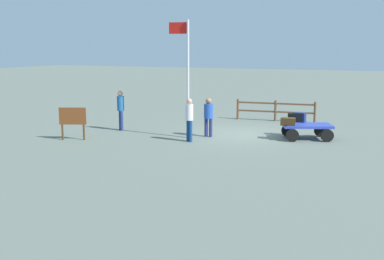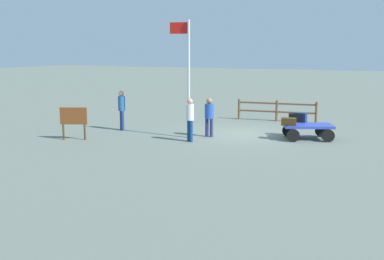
{
  "view_description": "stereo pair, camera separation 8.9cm",
  "coord_description": "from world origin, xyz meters",
  "views": [
    {
      "loc": [
        -5.86,
        18.8,
        3.68
      ],
      "look_at": [
        -0.19,
        6.0,
        1.18
      ],
      "focal_mm": 43.36,
      "sensor_mm": 36.0,
      "label": 1
    },
    {
      "loc": [
        -5.95,
        18.77,
        3.68
      ],
      "look_at": [
        -0.19,
        6.0,
        1.18
      ],
      "focal_mm": 43.36,
      "sensor_mm": 36.0,
      "label": 2
    }
  ],
  "objects": [
    {
      "name": "ground_plane",
      "position": [
        0.0,
        0.0,
        0.0
      ],
      "size": [
        120.0,
        120.0,
        0.0
      ],
      "primitive_type": "plane",
      "color": "slate"
    },
    {
      "name": "luggage_cart",
      "position": [
        -2.61,
        -0.0,
        0.45
      ],
      "size": [
        2.21,
        1.84,
        0.61
      ],
      "color": "#3043B1",
      "rests_on": "ground"
    },
    {
      "name": "suitcase_dark",
      "position": [
        -2.22,
        -0.53,
        0.8
      ],
      "size": [
        0.52,
        0.35,
        0.39
      ],
      "color": "navy",
      "rests_on": "luggage_cart"
    },
    {
      "name": "suitcase_olive",
      "position": [
        -2.05,
        -0.48,
        0.79
      ],
      "size": [
        0.66,
        0.43,
        0.35
      ],
      "color": "black",
      "rests_on": "luggage_cart"
    },
    {
      "name": "suitcase_grey",
      "position": [
        -1.96,
        0.48,
        0.76
      ],
      "size": [
        0.63,
        0.46,
        0.29
      ],
      "color": "#412D14",
      "rests_on": "luggage_cart"
    },
    {
      "name": "worker_lead",
      "position": [
        1.22,
        1.13,
        0.96
      ],
      "size": [
        0.41,
        0.41,
        1.62
      ],
      "color": "navy",
      "rests_on": "ground"
    },
    {
      "name": "worker_trailing",
      "position": [
        1.54,
        2.36,
        0.98
      ],
      "size": [
        0.43,
        0.43,
        1.72
      ],
      "color": "navy",
      "rests_on": "ground"
    },
    {
      "name": "worker_supervisor",
      "position": [
        5.4,
        1.29,
        1.04
      ],
      "size": [
        0.44,
        0.44,
        1.79
      ],
      "color": "navy",
      "rests_on": "ground"
    },
    {
      "name": "flagpole",
      "position": [
        1.99,
        1.66,
        2.76
      ],
      "size": [
        0.87,
        0.11,
        4.78
      ],
      "color": "silver",
      "rests_on": "ground"
    },
    {
      "name": "signboard",
      "position": [
        5.96,
        3.96,
        0.87
      ],
      "size": [
        1.03,
        0.47,
        1.32
      ],
      "color": "#4C3319",
      "rests_on": "ground"
    },
    {
      "name": "wooden_fence",
      "position": [
        -0.31,
        -4.14,
        0.61
      ],
      "size": [
        3.99,
        0.49,
        1.05
      ],
      "color": "brown",
      "rests_on": "ground"
    }
  ]
}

